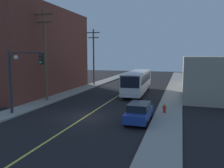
{
  "coord_description": "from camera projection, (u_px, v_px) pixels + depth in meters",
  "views": [
    {
      "loc": [
        8.27,
        -18.8,
        5.65
      ],
      "look_at": [
        0.0,
        8.35,
        2.0
      ],
      "focal_mm": 36.65,
      "sensor_mm": 36.0,
      "label": 1
    }
  ],
  "objects": [
    {
      "name": "lane_stripe_center",
      "position": [
        125.0,
        92.0,
        35.18
      ],
      "size": [
        0.16,
        60.0,
        0.01
      ],
      "primitive_type": "cube",
      "color": "#D8CC4C",
      "rests_on": "ground"
    },
    {
      "name": "sidewalk_right",
      "position": [
        172.0,
        100.0,
        28.33
      ],
      "size": [
        2.5,
        90.0,
        0.15
      ],
      "primitive_type": "cube",
      "color": "gray",
      "rests_on": "ground"
    },
    {
      "name": "parked_car_blue",
      "position": [
        139.0,
        112.0,
        19.25
      ],
      "size": [
        1.85,
        4.41,
        1.62
      ],
      "color": "navy",
      "rests_on": "ground"
    },
    {
      "name": "utility_pole_near",
      "position": [
        45.0,
        51.0,
        27.14
      ],
      "size": [
        2.4,
        0.28,
        10.78
      ],
      "color": "brown",
      "rests_on": "sidewalk_left"
    },
    {
      "name": "traffic_signal_left_corner",
      "position": [
        23.0,
        70.0,
        20.59
      ],
      "size": [
        3.75,
        0.48,
        6.0
      ],
      "color": "#2D2D33",
      "rests_on": "sidewalk_left"
    },
    {
      "name": "street_lamp_left",
      "position": [
        13.0,
        75.0,
        21.34
      ],
      "size": [
        0.98,
        0.4,
        5.5
      ],
      "color": "#38383D",
      "rests_on": "sidewalk_left"
    },
    {
      "name": "sidewalk_left",
      "position": [
        67.0,
        94.0,
        32.52
      ],
      "size": [
        2.5,
        90.0,
        0.15
      ],
      "primitive_type": "cube",
      "color": "gray",
      "rests_on": "ground"
    },
    {
      "name": "city_bus",
      "position": [
        138.0,
        81.0,
        33.27
      ],
      "size": [
        2.88,
        12.21,
        3.2
      ],
      "color": "silver",
      "rests_on": "ground"
    },
    {
      "name": "ground_plane",
      "position": [
        86.0,
        117.0,
        20.94
      ],
      "size": [
        120.0,
        120.0,
        0.0
      ],
      "primitive_type": "plane",
      "color": "black"
    },
    {
      "name": "fire_hydrant",
      "position": [
        164.0,
        108.0,
        21.78
      ],
      "size": [
        0.44,
        0.26,
        0.84
      ],
      "color": "red",
      "rests_on": "sidewalk_right"
    },
    {
      "name": "building_left_brick",
      "position": [
        30.0,
        51.0,
        34.2
      ],
      "size": [
        10.0,
        19.8,
        12.36
      ],
      "color": "brown",
      "rests_on": "ground"
    },
    {
      "name": "utility_pole_mid",
      "position": [
        94.0,
        54.0,
        41.89
      ],
      "size": [
        2.4,
        0.28,
        10.08
      ],
      "color": "brown",
      "rests_on": "sidewalk_left"
    }
  ]
}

